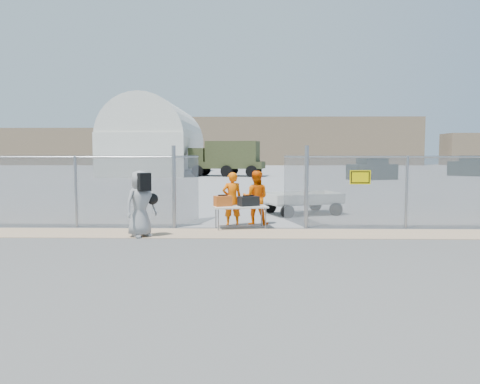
{
  "coord_description": "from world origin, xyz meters",
  "views": [
    {
      "loc": [
        0.3,
        -12.06,
        2.27
      ],
      "look_at": [
        0.0,
        2.0,
        1.1
      ],
      "focal_mm": 35.0,
      "sensor_mm": 36.0,
      "label": 1
    }
  ],
  "objects_px": {
    "folding_table": "(241,217)",
    "security_worker_right": "(256,198)",
    "utility_trailer": "(302,203)",
    "security_worker_left": "(232,199)",
    "visitor": "(141,204)"
  },
  "relations": [
    {
      "from": "folding_table",
      "to": "security_worker_right",
      "type": "height_order",
      "value": "security_worker_right"
    },
    {
      "from": "security_worker_left",
      "to": "utility_trailer",
      "type": "relative_size",
      "value": 0.47
    },
    {
      "from": "security_worker_right",
      "to": "utility_trailer",
      "type": "height_order",
      "value": "security_worker_right"
    },
    {
      "from": "folding_table",
      "to": "utility_trailer",
      "type": "height_order",
      "value": "utility_trailer"
    },
    {
      "from": "visitor",
      "to": "utility_trailer",
      "type": "distance_m",
      "value": 6.87
    },
    {
      "from": "security_worker_right",
      "to": "utility_trailer",
      "type": "distance_m",
      "value": 3.14
    },
    {
      "from": "security_worker_left",
      "to": "security_worker_right",
      "type": "xyz_separation_m",
      "value": [
        0.74,
        0.22,
        0.02
      ]
    },
    {
      "from": "security_worker_right",
      "to": "visitor",
      "type": "xyz_separation_m",
      "value": [
        -3.15,
        -2.22,
        0.04
      ]
    },
    {
      "from": "utility_trailer",
      "to": "visitor",
      "type": "bearing_deg",
      "value": -156.27
    },
    {
      "from": "security_worker_left",
      "to": "utility_trailer",
      "type": "height_order",
      "value": "security_worker_left"
    },
    {
      "from": "folding_table",
      "to": "utility_trailer",
      "type": "relative_size",
      "value": 0.45
    },
    {
      "from": "utility_trailer",
      "to": "security_worker_right",
      "type": "bearing_deg",
      "value": -145.05
    },
    {
      "from": "security_worker_right",
      "to": "utility_trailer",
      "type": "bearing_deg",
      "value": -118.58
    },
    {
      "from": "folding_table",
      "to": "visitor",
      "type": "relative_size",
      "value": 0.89
    },
    {
      "from": "security_worker_left",
      "to": "visitor",
      "type": "relative_size",
      "value": 0.93
    }
  ]
}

